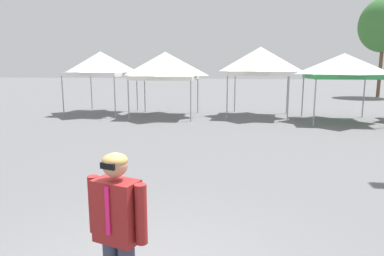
{
  "coord_description": "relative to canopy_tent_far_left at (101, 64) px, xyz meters",
  "views": [
    {
      "loc": [
        1.24,
        -3.45,
        2.55
      ],
      "look_at": [
        0.01,
        3.38,
        1.3
      ],
      "focal_mm": 32.04,
      "sensor_mm": 36.0,
      "label": 1
    }
  ],
  "objects": [
    {
      "name": "person_foreground",
      "position": [
        7.01,
        -14.85,
        -1.67
      ],
      "size": [
        0.63,
        0.34,
        1.78
      ],
      "color": "#33384C",
      "rests_on": "ground"
    },
    {
      "name": "canopy_tent_far_left",
      "position": [
        0.0,
        0.0,
        0.0
      ],
      "size": [
        3.22,
        3.22,
        3.35
      ],
      "color": "#9E9EA3",
      "rests_on": "ground"
    },
    {
      "name": "canopy_tent_behind_right",
      "position": [
        12.26,
        -0.69,
        -0.13
      ],
      "size": [
        3.24,
        3.24,
        3.15
      ],
      "color": "#9E9EA3",
      "rests_on": "ground"
    },
    {
      "name": "traffic_cone_lot_center",
      "position": [
        5.86,
        -12.22,
        -2.45
      ],
      "size": [
        0.32,
        0.32,
        0.51
      ],
      "primitive_type": "cone",
      "color": "orange",
      "rests_on": "ground"
    },
    {
      "name": "canopy_tent_right_of_center",
      "position": [
        8.49,
        0.35,
        0.12
      ],
      "size": [
        3.23,
        3.23,
        3.54
      ],
      "color": "#9E9EA3",
      "rests_on": "ground"
    },
    {
      "name": "canopy_tent_far_right",
      "position": [
        3.73,
        -0.49,
        -0.11
      ],
      "size": [
        3.33,
        3.33,
        3.29
      ],
      "color": "#9E9EA3",
      "rests_on": "ground"
    },
    {
      "name": "tree_behind_tents_center",
      "position": [
        18.6,
        13.75,
        3.19
      ],
      "size": [
        4.0,
        4.0,
        8.11
      ],
      "color": "brown",
      "rests_on": "ground"
    }
  ]
}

